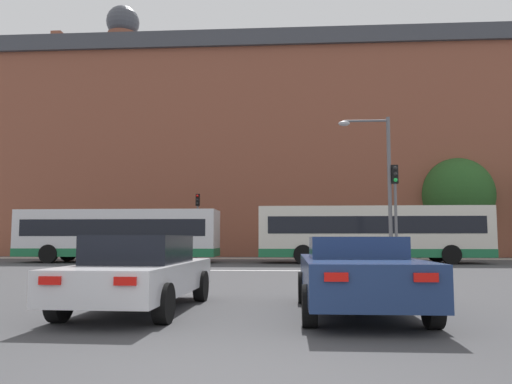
# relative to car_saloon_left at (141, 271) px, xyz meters

# --- Properties ---
(stop_line_strip) EXTENTS (7.61, 0.30, 0.01)m
(stop_line_strip) POSITION_rel_car_saloon_left_xyz_m (2.05, 11.59, -0.71)
(stop_line_strip) COLOR silver
(stop_line_strip) RESTS_ON ground_plane
(far_pavement) EXTENTS (68.46, 2.50, 0.01)m
(far_pavement) POSITION_rel_car_saloon_left_xyz_m (2.05, 24.11, -0.71)
(far_pavement) COLOR #A09B91
(far_pavement) RESTS_ON ground_plane
(brick_civic_building) EXTENTS (46.02, 15.73, 22.76)m
(brick_civic_building) POSITION_rel_car_saloon_left_xyz_m (1.24, 34.32, 7.84)
(brick_civic_building) COLOR brown
(brick_civic_building) RESTS_ON ground_plane
(car_saloon_left) EXTENTS (2.02, 4.69, 1.38)m
(car_saloon_left) POSITION_rel_car_saloon_left_xyz_m (0.00, 0.00, 0.00)
(car_saloon_left) COLOR silver
(car_saloon_left) RESTS_ON ground_plane
(car_roadster_right) EXTENTS (2.04, 4.56, 1.36)m
(car_roadster_right) POSITION_rel_car_saloon_left_xyz_m (3.97, -0.16, -0.02)
(car_roadster_right) COLOR navy
(car_roadster_right) RESTS_ON ground_plane
(bus_crossing_lead) EXTENTS (12.19, 2.77, 3.03)m
(bus_crossing_lead) POSITION_rel_car_saloon_left_xyz_m (7.28, 18.24, 0.91)
(bus_crossing_lead) COLOR silver
(bus_crossing_lead) RESTS_ON ground_plane
(bus_crossing_trailing) EXTENTS (11.06, 2.69, 2.90)m
(bus_crossing_trailing) POSITION_rel_car_saloon_left_xyz_m (-6.70, 18.17, 0.84)
(bus_crossing_trailing) COLOR silver
(bus_crossing_trailing) RESTS_ON ground_plane
(traffic_light_near_right) EXTENTS (0.26, 0.31, 4.45)m
(traffic_light_near_right) POSITION_rel_car_saloon_left_xyz_m (7.30, 12.20, 2.26)
(traffic_light_near_right) COLOR slate
(traffic_light_near_right) RESTS_ON ground_plane
(traffic_light_far_left) EXTENTS (0.26, 0.31, 4.27)m
(traffic_light_far_left) POSITION_rel_car_saloon_left_xyz_m (-3.23, 23.34, 2.15)
(traffic_light_far_left) COLOR slate
(traffic_light_far_left) RESTS_ON ground_plane
(street_lamp_junction) EXTENTS (2.21, 0.36, 6.55)m
(street_lamp_junction) POSITION_rel_car_saloon_left_xyz_m (6.67, 12.26, 3.35)
(street_lamp_junction) COLOR slate
(street_lamp_junction) RESTS_ON ground_plane
(pedestrian_waiting) EXTENTS (0.44, 0.43, 1.75)m
(pedestrian_waiting) POSITION_rel_car_saloon_left_xyz_m (11.40, 24.77, 0.32)
(pedestrian_waiting) COLOR black
(pedestrian_waiting) RESTS_ON ground_plane
(pedestrian_walking_east) EXTENTS (0.43, 0.44, 1.58)m
(pedestrian_walking_east) POSITION_rel_car_saloon_left_xyz_m (-3.57, 24.44, 0.20)
(pedestrian_walking_east) COLOR brown
(pedestrian_walking_east) RESTS_ON ground_plane
(tree_kerbside) EXTENTS (5.04, 5.04, 7.03)m
(tree_kerbside) POSITION_rel_car_saloon_left_xyz_m (14.75, 26.86, 3.66)
(tree_kerbside) COLOR #4C3823
(tree_kerbside) RESTS_ON ground_plane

